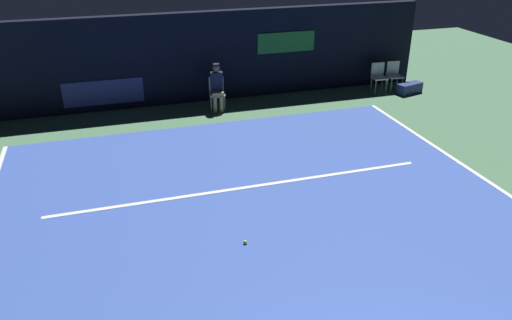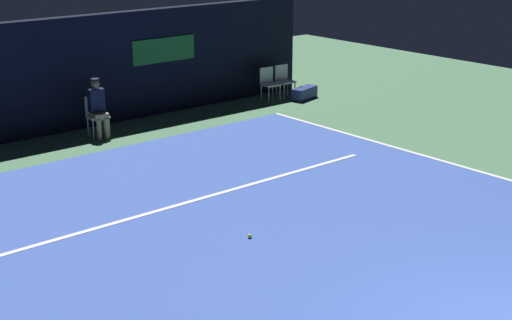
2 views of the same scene
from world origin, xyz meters
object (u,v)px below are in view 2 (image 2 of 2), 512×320
line_judge_on_chair (98,107)px  courtside_chair_near (284,79)px  courtside_chair_far (269,82)px  tennis_ball (250,236)px  equipment_bag (304,93)px

line_judge_on_chair → courtside_chair_near: size_ratio=1.50×
line_judge_on_chair → courtside_chair_far: size_ratio=1.50×
tennis_ball → equipment_bag: bearing=41.2°
tennis_ball → equipment_bag: equipment_bag is taller
courtside_chair_far → line_judge_on_chair: bearing=-178.1°
line_judge_on_chair → courtside_chair_far: bearing=1.9°
courtside_chair_near → equipment_bag: bearing=-61.3°
courtside_chair_far → equipment_bag: (0.83, -0.51, -0.34)m
equipment_bag → courtside_chair_near: bearing=103.9°
courtside_chair_near → tennis_ball: courtside_chair_near is taller
courtside_chair_near → courtside_chair_far: bearing=-179.2°
tennis_ball → equipment_bag: 9.51m
courtside_chair_far → equipment_bag: courtside_chair_far is taller
courtside_chair_far → equipment_bag: 1.04m
courtside_chair_near → equipment_bag: courtside_chair_near is taller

